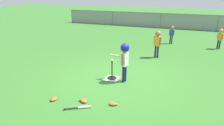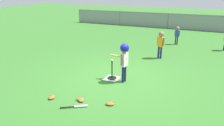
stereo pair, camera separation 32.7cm
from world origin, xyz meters
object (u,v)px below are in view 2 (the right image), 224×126
fielder_deep_center (161,41)px  fielder_deep_right (177,33)px  glove_near_bats (81,100)px  batter_child (124,55)px  batting_tee (112,76)px  baseball_on_tee (112,60)px  glove_tossed_aside (110,104)px  spare_bat_silver (78,106)px  glove_by_plate (52,97)px

fielder_deep_center → fielder_deep_right: (0.37, 2.73, -0.13)m
glove_near_bats → batter_child: bearing=68.7°
batting_tee → baseball_on_tee: size_ratio=8.26×
batter_child → fielder_deep_center: batter_child is taller
glove_tossed_aside → spare_bat_silver: bearing=-147.7°
fielder_deep_center → glove_tossed_aside: fielder_deep_center is taller
fielder_deep_right → glove_tossed_aside: 7.10m
fielder_deep_center → glove_tossed_aside: size_ratio=4.53×
baseball_on_tee → glove_tossed_aside: bearing=-67.8°
batting_tee → spare_bat_silver: 1.98m
spare_bat_silver → glove_by_plate: (-0.91, 0.09, 0.01)m
batting_tee → baseball_on_tee: bearing=0.0°
glove_near_bats → fielder_deep_right: bearing=77.6°
spare_bat_silver → glove_tossed_aside: size_ratio=2.31×
batter_child → glove_tossed_aside: batter_child is taller
glove_by_plate → glove_near_bats: (0.81, 0.20, 0.00)m
batting_tee → glove_tossed_aside: 1.66m
spare_bat_silver → glove_by_plate: glove_by_plate is taller
batter_child → fielder_deep_center: bearing=78.4°
spare_bat_silver → glove_near_bats: glove_near_bats is taller
batting_tee → spare_bat_silver: (-0.07, -1.97, -0.06)m
glove_near_bats → fielder_deep_center: bearing=74.8°
batting_tee → glove_tossed_aside: size_ratio=2.33×
fielder_deep_center → spare_bat_silver: fielder_deep_center is taller
batter_child → glove_by_plate: batter_child is taller
fielder_deep_center → glove_tossed_aside: (-0.41, -4.31, -0.73)m
fielder_deep_right → glove_by_plate: size_ratio=4.29×
batter_child → glove_tossed_aside: bearing=-83.1°
fielder_deep_center → glove_by_plate: fielder_deep_center is taller
fielder_deep_center → glove_tossed_aside: bearing=-95.5°
batter_child → glove_tossed_aside: size_ratio=4.87×
spare_bat_silver → glove_by_plate: bearing=174.4°
spare_bat_silver → baseball_on_tee: bearing=88.0°
baseball_on_tee → glove_by_plate: size_ratio=0.32×
glove_tossed_aside → fielder_deep_right: bearing=83.7°
batting_tee → fielder_deep_right: size_ratio=0.62×
batter_child → spare_bat_silver: (-0.52, -1.89, -0.88)m
batting_tee → spare_bat_silver: batting_tee is taller
batter_child → fielder_deep_right: size_ratio=1.30×
baseball_on_tee → glove_near_bats: baseball_on_tee is taller
baseball_on_tee → glove_tossed_aside: (0.63, -1.53, -0.61)m
fielder_deep_right → batting_tee: bearing=-104.3°
batting_tee → spare_bat_silver: size_ratio=1.01×
baseball_on_tee → fielder_deep_right: fielder_deep_right is taller
fielder_deep_center → glove_by_plate: (-2.02, -4.65, -0.73)m
batting_tee → fielder_deep_center: fielder_deep_center is taller
batter_child → batting_tee: bearing=169.5°
batting_tee → fielder_deep_center: 3.03m
baseball_on_tee → batting_tee: bearing=180.0°
fielder_deep_right → glove_near_bats: fielder_deep_right is taller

